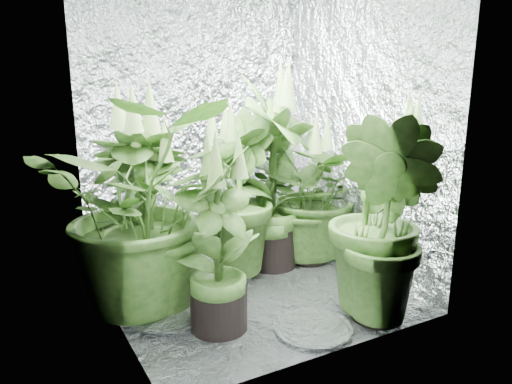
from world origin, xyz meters
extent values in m
plane|color=silver|center=(0.00, 0.00, 0.00)|extent=(1.60, 1.60, 0.00)
cube|color=silver|center=(0.00, 0.80, 1.00)|extent=(1.60, 0.02, 2.00)
cube|color=silver|center=(0.00, -0.80, 1.00)|extent=(1.60, 0.02, 2.00)
cube|color=silver|center=(-0.80, 0.00, 1.00)|extent=(0.02, 1.60, 2.00)
cube|color=silver|center=(0.80, 0.00, 1.00)|extent=(0.02, 1.60, 2.00)
cylinder|color=black|center=(-0.61, 0.04, 0.14)|extent=(0.31, 0.31, 0.28)
cylinder|color=#4C321A|center=(-0.61, 0.04, 0.26)|extent=(0.28, 0.28, 0.03)
imported|color=#1C3B12|center=(-0.61, 0.04, 0.61)|extent=(1.30, 1.30, 1.15)
cone|color=#688A48|center=(-0.61, 0.04, 1.12)|extent=(0.10, 0.10, 0.28)
cylinder|color=black|center=(0.31, 0.25, 0.14)|extent=(0.32, 0.32, 0.29)
cylinder|color=#4C321A|center=(0.31, 0.25, 0.27)|extent=(0.29, 0.29, 0.03)
imported|color=#1C3B12|center=(0.31, 0.25, 0.65)|extent=(0.91, 0.91, 1.23)
cone|color=#688A48|center=(0.31, 0.25, 1.19)|extent=(0.10, 0.10, 0.29)
cylinder|color=black|center=(0.04, 0.27, 0.12)|extent=(0.27, 0.27, 0.24)
cylinder|color=#4C321A|center=(0.04, 0.27, 0.22)|extent=(0.25, 0.25, 0.03)
imported|color=#1C3B12|center=(0.04, 0.27, 0.54)|extent=(0.67, 0.67, 1.02)
cone|color=#688A48|center=(0.04, 0.27, 0.99)|extent=(0.09, 0.09, 0.24)
cylinder|color=black|center=(-0.53, 0.29, 0.13)|extent=(0.28, 0.28, 0.25)
cylinder|color=#4C321A|center=(-0.53, 0.29, 0.24)|extent=(0.26, 0.26, 0.03)
imported|color=#1C3B12|center=(-0.53, 0.29, 0.51)|extent=(0.69, 0.69, 0.96)
cone|color=#688A48|center=(-0.53, 0.29, 0.93)|extent=(0.09, 0.09, 0.25)
cylinder|color=black|center=(0.57, 0.21, 0.13)|extent=(0.28, 0.28, 0.25)
cylinder|color=#4C321A|center=(0.57, 0.21, 0.24)|extent=(0.26, 0.26, 0.03)
imported|color=#1C3B12|center=(0.57, 0.21, 0.49)|extent=(0.87, 0.87, 0.92)
cone|color=#688A48|center=(0.57, 0.21, 0.89)|extent=(0.09, 0.09, 0.25)
cylinder|color=black|center=(-0.35, -0.34, 0.13)|extent=(0.29, 0.29, 0.26)
cylinder|color=#4C321A|center=(-0.35, -0.34, 0.25)|extent=(0.27, 0.27, 0.03)
imported|color=#1C3B12|center=(-0.35, -0.34, 0.49)|extent=(0.69, 0.69, 0.93)
cone|color=#688A48|center=(-0.35, -0.34, 0.89)|extent=(0.09, 0.09, 0.26)
cylinder|color=black|center=(0.44, -0.64, 0.13)|extent=(0.28, 0.28, 0.25)
cylinder|color=#4C321A|center=(0.44, -0.64, 0.24)|extent=(0.26, 0.26, 0.03)
imported|color=#1C3B12|center=(0.44, -0.64, 0.57)|extent=(0.66, 0.66, 1.08)
cone|color=#688A48|center=(0.44, -0.64, 1.05)|extent=(0.09, 0.09, 0.25)
cylinder|color=black|center=(0.64, 0.35, 0.04)|extent=(0.13, 0.13, 0.08)
cylinder|color=black|center=(0.64, 0.35, 0.19)|extent=(0.11, 0.11, 0.09)
cylinder|color=#4C4C51|center=(0.58, 0.33, 0.19)|extent=(0.08, 0.28, 0.28)
torus|color=#4C4C51|center=(0.58, 0.33, 0.19)|extent=(0.08, 0.29, 0.29)
cube|color=white|center=(0.50, -0.67, 0.30)|extent=(0.06, 0.05, 0.09)
camera|label=1|loc=(-1.30, -2.47, 1.32)|focal=35.00mm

